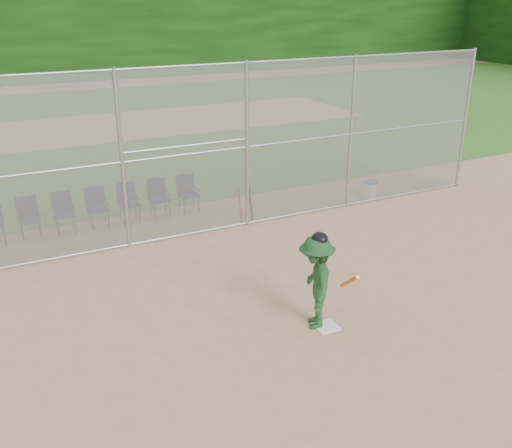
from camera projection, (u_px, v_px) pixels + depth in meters
name	position (u px, v px, depth m)	size (l,w,h in m)	color
ground	(321.00, 332.00, 9.76)	(100.00, 100.00, 0.00)	tan
grass_strip	(97.00, 128.00, 24.70)	(100.00, 100.00, 0.00)	#30671F
dirt_patch_far	(97.00, 128.00, 24.70)	(24.00, 24.00, 0.00)	tan
backstop_fence	(208.00, 149.00, 13.13)	(16.09, 0.09, 4.00)	gray
home_plate	(326.00, 326.00, 9.92)	(0.39, 0.39, 0.02)	white
batter_at_plate	(316.00, 282.00, 9.66)	(1.03, 1.38, 1.76)	#1C4722
water_cooler	(370.00, 189.00, 16.18)	(0.38, 0.38, 0.48)	white
spare_bats	(245.00, 204.00, 14.47)	(0.36, 0.27, 0.84)	#D84C14
chair_1	(29.00, 218.00, 13.40)	(0.54, 0.52, 0.96)	black
chair_2	(64.00, 213.00, 13.72)	(0.54, 0.52, 0.96)	black
chair_3	(97.00, 208.00, 14.05)	(0.54, 0.52, 0.96)	black
chair_4	(129.00, 203.00, 14.38)	(0.54, 0.52, 0.96)	black
chair_5	(159.00, 199.00, 14.71)	(0.54, 0.52, 0.96)	black
chair_6	(188.00, 194.00, 15.03)	(0.54, 0.52, 0.96)	black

